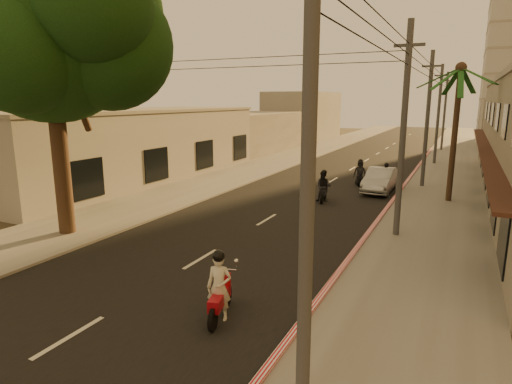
% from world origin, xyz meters
% --- Properties ---
extents(ground, '(160.00, 160.00, 0.00)m').
position_xyz_m(ground, '(0.00, 0.00, 0.00)').
color(ground, '#383023').
rests_on(ground, ground).
extents(road, '(10.00, 140.00, 0.02)m').
position_xyz_m(road, '(0.00, 20.00, 0.01)').
color(road, black).
rests_on(road, ground).
extents(sidewalk_right, '(5.00, 140.00, 0.12)m').
position_xyz_m(sidewalk_right, '(7.50, 20.00, 0.06)').
color(sidewalk_right, slate).
rests_on(sidewalk_right, ground).
extents(sidewalk_left, '(5.00, 140.00, 0.12)m').
position_xyz_m(sidewalk_left, '(-7.50, 20.00, 0.06)').
color(sidewalk_left, slate).
rests_on(sidewalk_left, ground).
extents(curb_stripe, '(0.20, 60.00, 0.20)m').
position_xyz_m(curb_stripe, '(5.10, 15.00, 0.10)').
color(curb_stripe, red).
rests_on(curb_stripe, ground).
extents(left_building, '(8.20, 24.20, 5.20)m').
position_xyz_m(left_building, '(-13.98, 14.00, 2.60)').
color(left_building, gray).
rests_on(left_building, ground).
extents(broadleaf_tree, '(9.60, 8.70, 12.10)m').
position_xyz_m(broadleaf_tree, '(-6.61, 2.14, 8.48)').
color(broadleaf_tree, black).
rests_on(broadleaf_tree, ground).
extents(palm_tree, '(5.00, 5.00, 8.20)m').
position_xyz_m(palm_tree, '(8.00, 16.00, 7.15)').
color(palm_tree, black).
rests_on(palm_tree, ground).
extents(utility_poles, '(1.20, 48.26, 9.00)m').
position_xyz_m(utility_poles, '(6.20, 20.00, 6.54)').
color(utility_poles, '#38383A').
rests_on(utility_poles, ground).
extents(filler_left_near, '(8.00, 14.00, 4.40)m').
position_xyz_m(filler_left_near, '(-14.00, 34.00, 2.20)').
color(filler_left_near, gray).
rests_on(filler_left_near, ground).
extents(filler_left_far, '(8.00, 14.00, 7.00)m').
position_xyz_m(filler_left_far, '(-14.00, 52.00, 3.50)').
color(filler_left_far, gray).
rests_on(filler_left_far, ground).
extents(scooter_red, '(0.98, 1.98, 1.99)m').
position_xyz_m(scooter_red, '(2.93, -1.52, 0.88)').
color(scooter_red, black).
rests_on(scooter_red, ground).
extents(scooter_mid_a, '(1.10, 1.95, 1.93)m').
position_xyz_m(scooter_mid_a, '(1.38, 12.99, 0.88)').
color(scooter_mid_a, black).
rests_on(scooter_mid_a, ground).
extents(scooter_mid_b, '(1.17, 1.81, 1.80)m').
position_xyz_m(scooter_mid_b, '(4.02, 18.42, 0.81)').
color(scooter_mid_b, black).
rests_on(scooter_mid_b, ground).
extents(scooter_far_a, '(1.03, 1.88, 1.86)m').
position_xyz_m(scooter_far_a, '(2.17, 18.97, 0.84)').
color(scooter_far_a, black).
rests_on(scooter_far_a, ground).
extents(parked_car, '(1.65, 4.67, 1.54)m').
position_xyz_m(parked_car, '(3.84, 17.38, 0.77)').
color(parked_car, '#A1A5A9').
rests_on(parked_car, ground).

